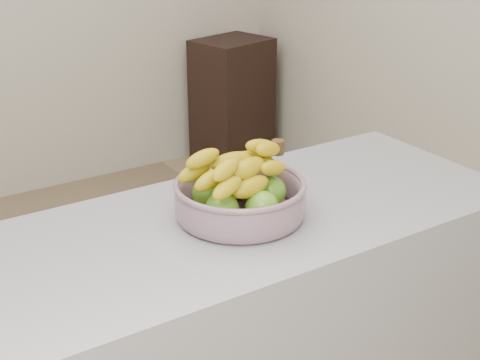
# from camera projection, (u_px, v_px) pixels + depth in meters

# --- Properties ---
(cabinet) EXTENTS (0.52, 0.45, 0.80)m
(cabinet) POSITION_uv_depth(u_px,v_px,m) (232.00, 102.00, 4.31)
(cabinet) COLOR black
(cabinet) RESTS_ON ground
(fruit_bowl) EXTENTS (0.33, 0.33, 0.17)m
(fruit_bowl) POSITION_uv_depth(u_px,v_px,m) (240.00, 195.00, 1.65)
(fruit_bowl) COLOR #8995A5
(fruit_bowl) RESTS_ON counter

